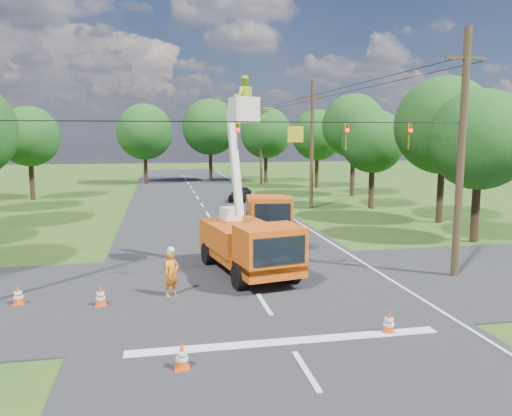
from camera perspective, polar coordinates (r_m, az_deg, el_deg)
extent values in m
plane|color=#244F17|center=(36.79, -5.51, -0.80)|extent=(140.00, 140.00, 0.00)
cube|color=black|center=(36.79, -5.51, -0.80)|extent=(12.00, 100.00, 0.06)
cube|color=black|center=(19.38, -0.29, -9.14)|extent=(56.00, 10.00, 0.07)
cube|color=silver|center=(14.62, 3.64, -15.14)|extent=(9.00, 0.45, 0.02)
cube|color=silver|center=(37.73, 2.98, -0.54)|extent=(0.12, 90.00, 0.02)
cube|color=#C75B0E|center=(21.20, -1.02, -5.43)|extent=(3.59, 6.80, 0.48)
cube|color=#C75B0E|center=(18.92, 1.54, -4.50)|extent=(2.68, 2.26, 1.61)
cube|color=black|center=(18.10, 2.71, -4.93)|extent=(2.02, 0.47, 1.02)
cube|color=#C75B0E|center=(21.83, -1.84, -3.20)|extent=(3.26, 4.40, 1.08)
cylinder|color=black|center=(19.03, -1.95, -7.91)|extent=(0.53, 1.04, 0.99)
cylinder|color=black|center=(19.90, 4.21, -7.20)|extent=(0.53, 1.04, 0.99)
cylinder|color=black|center=(22.78, -5.55, -5.21)|extent=(0.53, 1.04, 0.99)
cylinder|color=black|center=(23.52, -0.26, -4.75)|extent=(0.53, 1.04, 0.99)
cube|color=silver|center=(22.78, -2.90, -0.66)|extent=(0.95, 0.95, 0.59)
cube|color=silver|center=(21.98, -2.43, 5.22)|extent=(0.58, 1.47, 4.67)
cube|color=silver|center=(20.91, -1.39, 11.12)|extent=(1.20, 1.20, 1.02)
imported|color=#C6E526|center=(20.94, -1.39, 12.50)|extent=(0.93, 0.76, 1.77)
cube|color=#C75B0E|center=(30.55, 1.40, -1.21)|extent=(3.13, 6.51, 0.47)
cube|color=#C75B0E|center=(28.22, 1.76, -0.34)|extent=(2.51, 2.07, 1.56)
cube|color=black|center=(27.34, 1.92, -0.51)|extent=(1.97, 0.33, 0.99)
cube|color=#C75B0E|center=(31.28, 1.28, 0.23)|extent=(2.95, 4.15, 1.04)
cylinder|color=black|center=(28.59, -0.48, -2.43)|extent=(0.46, 1.00, 0.96)
cylinder|color=black|center=(28.77, 3.88, -2.37)|extent=(0.46, 1.00, 0.96)
cylinder|color=black|center=(32.48, -0.81, -1.12)|extent=(0.46, 1.00, 0.96)
cylinder|color=black|center=(32.65, 3.03, -1.09)|extent=(0.46, 1.00, 0.96)
imported|color=orange|center=(18.46, -9.64, -7.40)|extent=(0.74, 0.69, 1.70)
imported|color=black|center=(44.26, -1.80, 1.62)|extent=(2.85, 4.08, 1.29)
cone|color=#E1450B|center=(13.10, -8.47, -16.30)|extent=(0.36, 0.36, 0.70)
cube|color=#E1450B|center=(13.24, -8.43, -17.64)|extent=(0.38, 0.38, 0.04)
cylinder|color=white|center=(13.07, -8.47, -16.06)|extent=(0.26, 0.26, 0.09)
cylinder|color=white|center=(13.13, -8.46, -16.66)|extent=(0.31, 0.31, 0.09)
cone|color=#E1450B|center=(15.57, 14.95, -12.41)|extent=(0.36, 0.36, 0.70)
cube|color=#E1450B|center=(15.69, 14.90, -13.57)|extent=(0.38, 0.38, 0.04)
cylinder|color=white|center=(15.55, 14.96, -12.20)|extent=(0.26, 0.26, 0.09)
cylinder|color=white|center=(15.60, 14.94, -12.72)|extent=(0.31, 0.31, 0.09)
cone|color=#E1450B|center=(24.63, -2.09, -4.42)|extent=(0.36, 0.36, 0.70)
cube|color=#E1450B|center=(24.71, -2.09, -5.19)|extent=(0.38, 0.38, 0.04)
cylinder|color=white|center=(24.62, -2.09, -4.29)|extent=(0.26, 0.26, 0.09)
cylinder|color=white|center=(24.65, -2.09, -4.63)|extent=(0.31, 0.31, 0.09)
cone|color=#E1450B|center=(27.66, 0.25, -3.00)|extent=(0.36, 0.36, 0.70)
cube|color=#E1450B|center=(27.73, 0.25, -3.69)|extent=(0.38, 0.38, 0.04)
cylinder|color=white|center=(27.65, 0.25, -2.88)|extent=(0.26, 0.26, 0.09)
cylinder|color=white|center=(27.68, 0.25, -3.18)|extent=(0.31, 0.31, 0.09)
cone|color=#E1450B|center=(18.12, -17.36, -9.52)|extent=(0.36, 0.36, 0.70)
cube|color=#E1450B|center=(18.23, -17.31, -10.54)|extent=(0.38, 0.38, 0.04)
cylinder|color=white|center=(18.10, -17.36, -9.34)|extent=(0.26, 0.26, 0.09)
cylinder|color=white|center=(18.15, -17.34, -9.79)|extent=(0.31, 0.31, 0.09)
cone|color=#E1450B|center=(19.25, -25.53, -8.92)|extent=(0.36, 0.36, 0.70)
cube|color=#E1450B|center=(19.34, -25.47, -9.88)|extent=(0.38, 0.38, 0.04)
cylinder|color=white|center=(19.23, -25.54, -8.75)|extent=(0.26, 0.26, 0.09)
cylinder|color=white|center=(19.27, -25.51, -9.17)|extent=(0.31, 0.31, 0.09)
cone|color=#E1450B|center=(33.77, 3.19, -0.94)|extent=(0.36, 0.36, 0.70)
cube|color=#E1450B|center=(33.82, 3.18, -1.51)|extent=(0.38, 0.38, 0.04)
cylinder|color=white|center=(33.76, 3.19, -0.84)|extent=(0.26, 0.26, 0.09)
cylinder|color=white|center=(33.78, 3.18, -1.09)|extent=(0.31, 0.31, 0.09)
cylinder|color=#4C3823|center=(21.75, 22.40, 5.56)|extent=(0.30, 0.30, 10.00)
cube|color=#4C3823|center=(21.94, 22.97, 15.51)|extent=(1.80, 0.12, 0.12)
cylinder|color=#4C3823|center=(39.99, 6.41, 7.12)|extent=(0.30, 0.30, 10.00)
cube|color=#4C3823|center=(40.10, 6.50, 12.55)|extent=(1.80, 0.12, 0.12)
cylinder|color=#4C3823|center=(59.38, 0.59, 7.55)|extent=(0.30, 0.30, 10.00)
cube|color=#4C3823|center=(59.45, 0.60, 11.22)|extent=(1.80, 0.12, 0.12)
cylinder|color=black|center=(18.40, -1.85, 9.83)|extent=(18.00, 0.04, 0.04)
cube|color=gold|center=(18.85, 4.54, 8.41)|extent=(0.60, 0.05, 0.60)
imported|color=gold|center=(18.38, -2.16, 8.12)|extent=(0.16, 0.20, 1.00)
sphere|color=#FF0C0C|center=(18.26, -2.10, 8.90)|extent=(0.14, 0.14, 0.14)
imported|color=gold|center=(19.48, 10.27, 8.00)|extent=(0.16, 0.20, 1.00)
sphere|color=#FF0C0C|center=(19.37, 10.42, 8.74)|extent=(0.14, 0.14, 0.14)
imported|color=gold|center=(20.56, 17.10, 7.78)|extent=(0.16, 0.20, 1.00)
sphere|color=#FF0C0C|center=(20.45, 17.29, 8.47)|extent=(0.14, 0.14, 0.14)
cylinder|color=#382616|center=(49.63, -24.25, 3.22)|extent=(0.44, 0.44, 4.05)
sphere|color=#0F3914|center=(49.48, -24.51, 7.47)|extent=(5.40, 5.40, 5.40)
cylinder|color=#382616|center=(29.76, 23.80, 0.21)|extent=(0.44, 0.44, 3.96)
sphere|color=#0F3914|center=(29.51, 24.22, 7.15)|extent=(5.40, 5.40, 5.40)
cylinder|color=#382616|center=(35.53, 20.33, 2.12)|extent=(0.44, 0.44, 4.58)
sphere|color=#0F3914|center=(35.36, 20.68, 8.83)|extent=(6.40, 6.40, 6.40)
cylinder|color=#382616|center=(40.91, 13.06, 2.62)|extent=(0.44, 0.44, 3.78)
sphere|color=#0F3914|center=(40.72, 13.22, 7.44)|extent=(5.00, 5.00, 5.00)
cylinder|color=#382616|center=(48.83, 10.98, 4.15)|extent=(0.44, 0.44, 4.75)
sphere|color=#0F3914|center=(48.71, 11.12, 9.22)|extent=(6.00, 6.00, 6.00)
cylinder|color=#382616|center=(56.01, 6.96, 4.44)|extent=(0.44, 0.44, 4.14)
sphere|color=#0F3914|center=(55.89, 7.03, 8.29)|extent=(5.60, 5.60, 5.60)
cylinder|color=#382616|center=(61.29, -12.50, 4.76)|extent=(0.44, 0.44, 4.40)
sphere|color=#0F3914|center=(61.18, -12.62, 8.50)|extent=(6.60, 6.60, 6.60)
cylinder|color=#382616|center=(63.58, -5.21, 5.24)|extent=(0.44, 0.44, 4.84)
sphere|color=#0F3914|center=(63.50, -5.26, 9.21)|extent=(7.00, 7.00, 7.00)
cylinder|color=#382616|center=(61.65, 1.13, 4.93)|extent=(0.44, 0.44, 4.31)
sphere|color=#0F3914|center=(61.54, 1.14, 8.58)|extent=(6.20, 6.20, 6.20)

